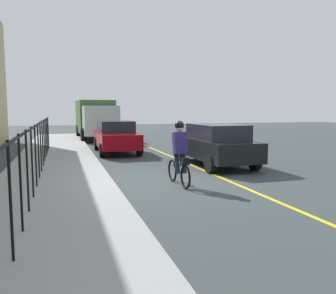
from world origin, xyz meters
TOP-DOWN VIEW (x-y plane):
  - ground_plane at (0.00, 0.00)m, footprint 80.00×80.00m
  - lane_line_centre at (0.00, -1.60)m, footprint 36.00×0.12m
  - sidewalk at (0.00, 3.40)m, footprint 40.00×3.20m
  - iron_fence at (1.00, 3.80)m, footprint 16.32×0.04m
  - cyclist_lead at (-0.54, 0.01)m, footprint 1.71×0.37m
  - patrol_sedan at (2.41, -2.44)m, footprint 4.41×1.94m
  - parked_sedan_rear at (7.45, 0.58)m, footprint 4.43×1.97m
  - box_truck_background at (15.68, 0.77)m, footprint 6.76×2.66m

SIDE VIEW (x-z plane):
  - ground_plane at x=0.00m, z-range 0.00..0.00m
  - lane_line_centre at x=0.00m, z-range 0.00..0.01m
  - sidewalk at x=0.00m, z-range 0.00..0.15m
  - patrol_sedan at x=2.41m, z-range 0.03..1.61m
  - parked_sedan_rear at x=7.45m, z-range 0.03..1.61m
  - cyclist_lead at x=-0.54m, z-range 0.00..1.82m
  - iron_fence at x=1.00m, z-range 0.45..2.05m
  - box_truck_background at x=15.68m, z-range 0.16..2.94m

